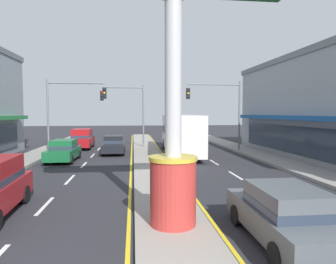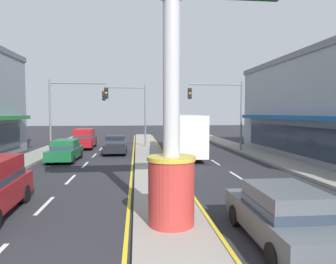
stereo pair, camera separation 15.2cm
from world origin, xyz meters
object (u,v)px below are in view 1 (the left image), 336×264
Objects in this scene: sedan_far_left_oncoming at (285,214)px; sedan_kerb_right at (64,150)px; traffic_light_right_side at (220,104)px; sedan_near_left_lane at (114,144)px; district_sign at (173,97)px; traffic_light_median_far at (128,105)px; suv_mid_left_lane at (82,138)px; bus_near_right_lane at (180,132)px; traffic_light_left_side at (70,103)px.

sedan_far_left_oncoming and sedan_kerb_right have the same top height.
traffic_light_right_side is 9.78m from sedan_near_left_lane.
district_sign reaches higher than traffic_light_median_far.
suv_mid_left_lane is (-4.43, 0.21, -3.21)m from traffic_light_median_far.
bus_near_right_lane reaches higher than suv_mid_left_lane.
sedan_near_left_lane is (-1.13, -3.90, -3.41)m from traffic_light_median_far.
district_sign is 18.10m from traffic_light_left_side.
sedan_kerb_right is (-8.86, -2.99, -1.08)m from bus_near_right_lane.
traffic_light_median_far is (4.71, 3.85, -0.05)m from traffic_light_left_side.
traffic_light_right_side is 1.44× the size of sedan_far_left_oncoming.
sedan_far_left_oncoming is 17.02m from sedan_kerb_right.
bus_near_right_lane is (4.44, -4.60, -2.33)m from traffic_light_median_far.
traffic_light_median_far is at bearing 59.75° from sedan_kerb_right.
district_sign is 1.87× the size of sedan_near_left_lane.
traffic_light_left_side is 12.74m from traffic_light_right_side.
bus_near_right_lane reaches higher than sedan_far_left_oncoming.
sedan_far_left_oncoming is at bearing -90.01° from bus_near_right_lane.
sedan_kerb_right is (0.29, -3.75, -3.46)m from traffic_light_left_side.
traffic_light_median_far is 9.43m from sedan_kerb_right.
traffic_light_right_side is at bearing -1.04° from sedan_near_left_lane.
sedan_near_left_lane is 1.00× the size of sedan_far_left_oncoming.
sedan_near_left_lane is 4.96m from sedan_kerb_right.
sedan_near_left_lane is at bearing 172.77° from bus_near_right_lane.
bus_near_right_lane is (-3.58, -0.54, -2.38)m from traffic_light_right_side.
sedan_far_left_oncoming is 1.00× the size of sedan_kerb_right.
sedan_far_left_oncoming is at bearing -68.35° from suv_mid_left_lane.
suv_mid_left_lane is (-12.45, 4.27, -3.26)m from traffic_light_right_side.
sedan_near_left_lane is at bearing 106.97° from sedan_far_left_oncoming.
traffic_light_left_side is at bearing 94.36° from sedan_kerb_right.
suv_mid_left_lane reaches higher than sedan_near_left_lane.
traffic_light_left_side reaches higher than suv_mid_left_lane.
traffic_light_median_far is 1.34× the size of suv_mid_left_lane.
traffic_light_right_side reaches higher than suv_mid_left_lane.
sedan_near_left_lane is (-5.57, 0.71, -1.08)m from bus_near_right_lane.
traffic_light_left_side is at bearing 110.60° from district_sign.
sedan_near_left_lane is at bearing 178.96° from traffic_light_right_side.
district_sign is 14.85m from sedan_kerb_right.
traffic_light_median_far is at bearing -2.73° from suv_mid_left_lane.
bus_near_right_lane is at bearing 18.65° from sedan_kerb_right.
traffic_light_right_side reaches higher than sedan_kerb_right.
traffic_light_left_side and traffic_light_right_side have the same top height.
suv_mid_left_lane reaches higher than sedan_kerb_right.
traffic_light_left_side and traffic_light_median_far have the same top height.
district_sign is 1.87× the size of sedan_kerb_right.
traffic_light_left_side reaches higher than bus_near_right_lane.
sedan_kerb_right is (-8.86, 14.53, 0.00)m from sedan_far_left_oncoming.
sedan_far_left_oncoming is at bearing -101.23° from traffic_light_right_side.
suv_mid_left_lane is (0.28, 4.06, -3.26)m from traffic_light_left_side.
traffic_light_right_side is 1.00× the size of traffic_light_median_far.
bus_near_right_lane is 2.63× the size of sedan_kerb_right.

